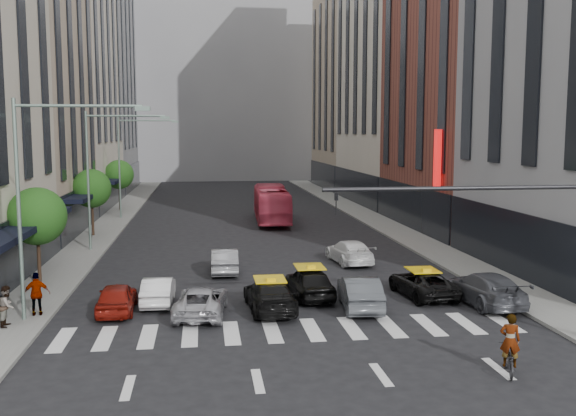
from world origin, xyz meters
name	(u,v)px	position (x,y,z in m)	size (l,w,h in m)	color
ground	(303,342)	(0.00, 0.00, 0.00)	(160.00, 160.00, 0.00)	black
sidewalk_left	(105,228)	(-11.50, 30.00, 0.07)	(3.00, 96.00, 0.15)	slate
sidewalk_right	(381,223)	(11.50, 30.00, 0.07)	(3.00, 96.00, 0.15)	slate
building_left_b	(20,76)	(-17.00, 28.00, 12.00)	(8.00, 16.00, 24.00)	tan
building_left_c	(67,31)	(-17.00, 46.00, 18.00)	(8.00, 20.00, 36.00)	beige
building_left_d	(98,77)	(-17.00, 65.00, 15.00)	(8.00, 18.00, 30.00)	gray
building_right_b	(461,67)	(17.00, 27.00, 13.00)	(8.00, 18.00, 26.00)	brown
building_right_c	(393,18)	(17.00, 46.00, 20.00)	(8.00, 20.00, 40.00)	beige
building_right_d	(352,87)	(17.00, 65.00, 14.00)	(8.00, 18.00, 28.00)	tan
building_far	(223,70)	(0.00, 85.00, 18.00)	(30.00, 10.00, 36.00)	gray
tree_near	(37,216)	(-11.80, 10.00, 3.65)	(2.88, 2.88, 4.95)	black
tree_mid	(92,189)	(-11.80, 26.00, 3.65)	(2.88, 2.88, 4.95)	black
tree_far	(119,175)	(-11.80, 42.00, 3.65)	(2.88, 2.88, 4.95)	black
streetlamp_near	(42,179)	(-10.04, 4.00, 5.90)	(5.38, 0.25, 9.00)	gray
streetlamp_mid	(103,162)	(-10.04, 20.00, 5.90)	(5.38, 0.25, 9.00)	gray
streetlamp_far	(130,154)	(-10.04, 36.00, 5.90)	(5.38, 0.25, 9.00)	gray
traffic_signal	(516,224)	(7.69, -1.00, 4.47)	(10.10, 0.20, 6.00)	black
liberty_sign	(437,158)	(12.60, 20.00, 6.00)	(0.30, 0.70, 4.00)	red
car_red	(117,298)	(-7.40, 5.02, 0.66)	(1.56, 3.89, 1.32)	maroon
car_white_front	(158,290)	(-5.71, 6.26, 0.63)	(1.32, 3.79, 1.25)	silver
car_silver	(201,301)	(-3.77, 4.14, 0.62)	(2.05, 4.45, 1.24)	#ACACB2
taxi_left	(270,295)	(-0.78, 4.48, 0.69)	(1.94, 4.76, 1.38)	black
taxi_center	(309,282)	(1.31, 6.42, 0.74)	(1.74, 4.32, 1.47)	black
car_grey_mid	(360,292)	(3.21, 4.25, 0.74)	(1.56, 4.48, 1.48)	#44474C
taxi_right	(422,283)	(6.70, 5.94, 0.63)	(2.09, 4.54, 1.26)	black
car_grey_curb	(485,288)	(9.03, 4.18, 0.74)	(2.07, 5.09, 1.48)	#45464D
car_row2_left	(225,261)	(-2.47, 12.42, 0.69)	(1.46, 4.18, 1.38)	#98989D
car_row2_right	(349,252)	(5.04, 14.14, 0.69)	(1.92, 4.73, 1.37)	white
bus	(272,204)	(2.32, 32.45, 1.57)	(2.65, 11.31, 3.15)	#DE415D
motorcycle	(509,360)	(6.13, -3.98, 0.46)	(0.61, 1.75, 0.92)	black
rider	(511,320)	(6.13, -3.98, 1.80)	(0.64, 0.42, 1.76)	gray
pedestrian_near	(7,306)	(-11.38, 3.11, 0.97)	(0.80, 0.62, 1.64)	gray
pedestrian_far	(37,294)	(-10.59, 4.53, 1.06)	(1.07, 0.45, 1.83)	gray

